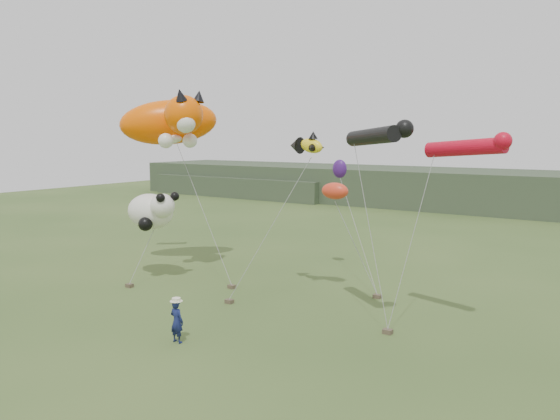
{
  "coord_description": "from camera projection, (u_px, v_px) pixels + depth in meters",
  "views": [
    {
      "loc": [
        13.21,
        -14.36,
        7.49
      ],
      "look_at": [
        1.48,
        3.0,
        4.7
      ],
      "focal_mm": 35.0,
      "sensor_mm": 36.0,
      "label": 1
    }
  ],
  "objects": [
    {
      "name": "panda_kite",
      "position": [
        152.0,
        211.0,
        28.84
      ],
      "size": [
        3.32,
        2.15,
        2.06
      ],
      "color": "white",
      "rests_on": "ground"
    },
    {
      "name": "festival_attendant",
      "position": [
        177.0,
        321.0,
        19.98
      ],
      "size": [
        0.59,
        0.39,
        1.6
      ],
      "primitive_type": "imported",
      "rotation": [
        0.0,
        0.0,
        3.12
      ],
      "color": "#141C4D",
      "rests_on": "ground"
    },
    {
      "name": "cat_kite",
      "position": [
        172.0,
        121.0,
        30.34
      ],
      "size": [
        7.28,
        5.79,
        3.14
      ],
      "color": "#FD5B00",
      "rests_on": "ground"
    },
    {
      "name": "headland",
      "position": [
        462.0,
        190.0,
        58.3
      ],
      "size": [
        90.0,
        13.0,
        4.0
      ],
      "color": "#2D3D28",
      "rests_on": "ground"
    },
    {
      "name": "misc_kites",
      "position": [
        337.0,
        182.0,
        27.39
      ],
      "size": [
        3.02,
        4.76,
        1.71
      ],
      "color": "red",
      "rests_on": "ground"
    },
    {
      "name": "tube_kites",
      "position": [
        422.0,
        140.0,
        20.51
      ],
      "size": [
        6.41,
        3.52,
        1.44
      ],
      "color": "black",
      "rests_on": "ground"
    },
    {
      "name": "fish_kite",
      "position": [
        306.0,
        145.0,
        25.08
      ],
      "size": [
        2.09,
        1.37,
        1.08
      ],
      "color": "yellow",
      "rests_on": "ground"
    },
    {
      "name": "ground",
      "position": [
        201.0,
        342.0,
        20.12
      ],
      "size": [
        120.0,
        120.0,
        0.0
      ],
      "primitive_type": "plane",
      "color": "#385123",
      "rests_on": "ground"
    },
    {
      "name": "sandbag_anchors",
      "position": [
        264.0,
        299.0,
        25.22
      ],
      "size": [
        13.75,
        5.52,
        0.18
      ],
      "color": "brown",
      "rests_on": "ground"
    }
  ]
}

